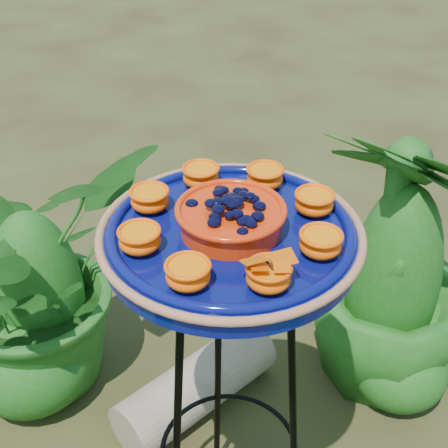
{
  "coord_description": "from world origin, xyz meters",
  "views": [
    {
      "loc": [
        -0.07,
        -1.02,
        1.67
      ],
      "look_at": [
        0.04,
        -0.08,
        1.02
      ],
      "focal_mm": 50.0,
      "sensor_mm": 36.0,
      "label": 1
    }
  ],
  "objects": [
    {
      "name": "tripod_stand",
      "position": [
        0.06,
        -0.07,
        0.58
      ],
      "size": [
        0.37,
        0.38,
        0.95
      ],
      "rotation": [
        0.0,
        0.0,
        0.06
      ],
      "color": "black",
      "rests_on": "ground"
    },
    {
      "name": "shrub_back_left",
      "position": [
        -0.48,
        0.58,
        0.42
      ],
      "size": [
        1.0,
        1.01,
        0.85
      ],
      "primitive_type": "imported",
      "rotation": [
        0.0,
        0.0,
        0.8
      ],
      "color": "#185215",
      "rests_on": "ground"
    },
    {
      "name": "driftwood_log",
      "position": [
        0.0,
        0.34,
        0.09
      ],
      "size": [
        0.56,
        0.48,
        0.19
      ],
      "primitive_type": "cylinder",
      "rotation": [
        0.0,
        1.57,
        0.63
      ],
      "color": "tan",
      "rests_on": "ground"
    },
    {
      "name": "shrub_back_right",
      "position": [
        0.64,
        0.42,
        0.47
      ],
      "size": [
        0.75,
        0.75,
        0.94
      ],
      "primitive_type": "imported",
      "rotation": [
        0.0,
        0.0,
        2.35
      ],
      "color": "#185215",
      "rests_on": "ground"
    },
    {
      "name": "feeder_dish",
      "position": [
        0.06,
        -0.07,
        1.0
      ],
      "size": [
        0.51,
        0.51,
        0.11
      ],
      "rotation": [
        0.0,
        0.0,
        0.06
      ],
      "color": "#070D58",
      "rests_on": "tripod_stand"
    }
  ]
}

